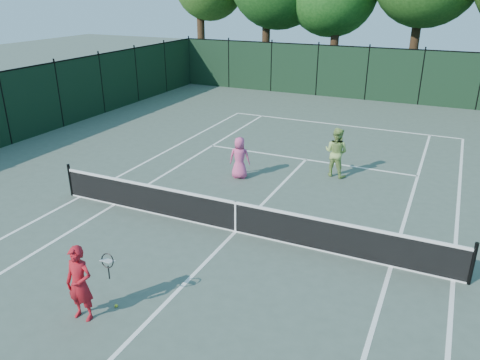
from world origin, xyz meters
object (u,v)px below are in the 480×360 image
at_px(player_pink, 240,158).
at_px(player_green, 336,152).
at_px(coach, 80,283).
at_px(loose_ball_midcourt, 116,306).

distance_m(player_pink, player_green, 3.37).
distance_m(coach, player_pink, 8.15).
xyz_separation_m(player_pink, player_green, (2.97, 1.59, 0.14)).
bearing_deg(player_green, loose_ball_midcourt, 88.00).
distance_m(coach, player_green, 10.09).
xyz_separation_m(player_green, loose_ball_midcourt, (-2.28, -9.21, -0.84)).
bearing_deg(coach, player_pink, 87.57).
height_order(player_pink, loose_ball_midcourt, player_pink).
xyz_separation_m(coach, loose_ball_midcourt, (0.37, 0.52, -0.77)).
bearing_deg(player_green, coach, 86.67).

